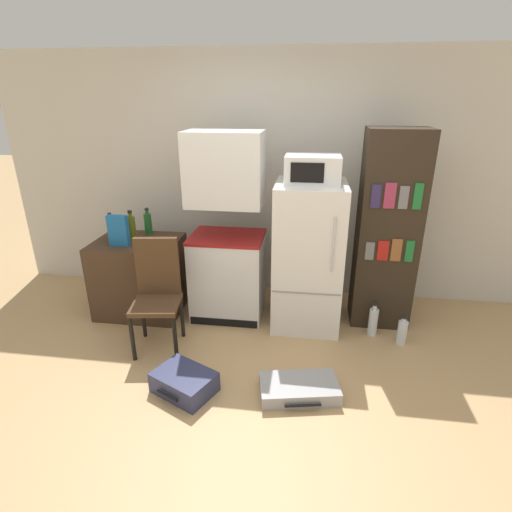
{
  "coord_description": "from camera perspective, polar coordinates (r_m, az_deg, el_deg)",
  "views": [
    {
      "loc": [
        0.41,
        -2.3,
        2.13
      ],
      "look_at": [
        -0.02,
        0.85,
        0.85
      ],
      "focal_mm": 28.0,
      "sensor_mm": 36.0,
      "label": 1
    }
  ],
  "objects": [
    {
      "name": "cereal_box",
      "position": [
        4.06,
        -19.06,
        3.45
      ],
      "size": [
        0.19,
        0.07,
        0.3
      ],
      "color": "#1E66A8",
      "rests_on": "side_table"
    },
    {
      "name": "kitchen_hutch",
      "position": [
        3.92,
        -4.17,
        2.96
      ],
      "size": [
        0.72,
        0.56,
        1.84
      ],
      "color": "white",
      "rests_on": "ground_plane"
    },
    {
      "name": "refrigerator",
      "position": [
        3.84,
        7.44,
        -0.04
      ],
      "size": [
        0.64,
        0.68,
        1.41
      ],
      "color": "white",
      "rests_on": "ground_plane"
    },
    {
      "name": "bottle_olive_oil",
      "position": [
        4.21,
        -17.36,
        3.96
      ],
      "size": [
        0.08,
        0.08,
        0.3
      ],
      "color": "#566619",
      "rests_on": "side_table"
    },
    {
      "name": "bookshelf",
      "position": [
        3.96,
        18.25,
        3.29
      ],
      "size": [
        0.55,
        0.41,
        1.88
      ],
      "color": "#2D2319",
      "rests_on": "ground_plane"
    },
    {
      "name": "water_bottle_middle",
      "position": [
        3.99,
        16.38,
        -8.91
      ],
      "size": [
        0.09,
        0.09,
        0.34
      ],
      "color": "silver",
      "rests_on": "ground_plane"
    },
    {
      "name": "microwave",
      "position": [
        3.62,
        8.08,
        12.17
      ],
      "size": [
        0.48,
        0.36,
        0.24
      ],
      "color": "silver",
      "rests_on": "refrigerator"
    },
    {
      "name": "water_bottle_front",
      "position": [
        3.95,
        20.16,
        -10.12
      ],
      "size": [
        0.09,
        0.09,
        0.29
      ],
      "color": "silver",
      "rests_on": "ground_plane"
    },
    {
      "name": "bottle_green_tall",
      "position": [
        4.32,
        -15.17,
        4.53
      ],
      "size": [
        0.08,
        0.08,
        0.28
      ],
      "color": "#1E6028",
      "rests_on": "side_table"
    },
    {
      "name": "bowl",
      "position": [
        3.94,
        -15.12,
        1.46
      ],
      "size": [
        0.18,
        0.18,
        0.05
      ],
      "color": "silver",
      "rests_on": "side_table"
    },
    {
      "name": "side_table",
      "position": [
        4.32,
        -16.2,
        -2.77
      ],
      "size": [
        0.84,
        0.66,
        0.78
      ],
      "color": "#422D1E",
      "rests_on": "ground_plane"
    },
    {
      "name": "suitcase_large_flat",
      "position": [
        3.27,
        -10.22,
        -17.31
      ],
      "size": [
        0.55,
        0.49,
        0.17
      ],
      "rotation": [
        0.0,
        0.0,
        -0.45
      ],
      "color": "navy",
      "rests_on": "ground_plane"
    },
    {
      "name": "bottle_wine_dark",
      "position": [
        4.25,
        -19.96,
        3.69
      ],
      "size": [
        0.07,
        0.07,
        0.28
      ],
      "color": "black",
      "rests_on": "side_table"
    },
    {
      "name": "wall_back",
      "position": [
        4.39,
        4.98,
        10.82
      ],
      "size": [
        6.4,
        0.1,
        2.58
      ],
      "color": "beige",
      "rests_on": "ground_plane"
    },
    {
      "name": "ground_plane",
      "position": [
        3.16,
        -1.86,
        -20.45
      ],
      "size": [
        24.0,
        24.0,
        0.0
      ],
      "primitive_type": "plane",
      "color": "tan"
    },
    {
      "name": "chair",
      "position": [
        3.63,
        -13.94,
        -4.22
      ],
      "size": [
        0.45,
        0.46,
        0.99
      ],
      "rotation": [
        0.0,
        0.0,
        0.15
      ],
      "color": "black",
      "rests_on": "ground_plane"
    },
    {
      "name": "suitcase_small_flat",
      "position": [
        3.22,
        6.15,
        -18.32
      ],
      "size": [
        0.64,
        0.43,
        0.11
      ],
      "rotation": [
        0.0,
        0.0,
        0.2
      ],
      "color": "#99999E",
      "rests_on": "ground_plane"
    }
  ]
}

